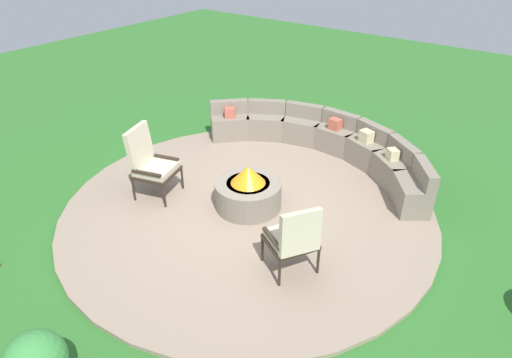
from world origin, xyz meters
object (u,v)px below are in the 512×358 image
Objects in this scene: fire_pit at (248,191)px; curved_stone_bench at (324,143)px; lounge_chair_front_left at (150,162)px; lounge_chair_front_right at (294,237)px.

curved_stone_bench is (0.15, 2.10, 0.03)m from fire_pit.
lounge_chair_front_left is at bearing -120.42° from curved_stone_bench.
curved_stone_bench is 4.01× the size of lounge_chair_front_left.
lounge_chair_front_left is at bearing 115.29° from lounge_chair_front_right.
lounge_chair_front_right is (1.19, -2.92, 0.23)m from curved_stone_bench.
fire_pit is 2.11m from curved_stone_bench.
fire_pit is 1.61m from lounge_chair_front_left.
lounge_chair_front_left reaches higher than lounge_chair_front_right.
lounge_chair_front_right reaches higher than curved_stone_bench.
curved_stone_bench is at bearing 132.92° from lounge_chair_front_left.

